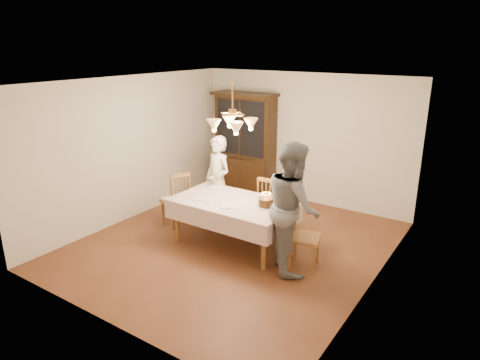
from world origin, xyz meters
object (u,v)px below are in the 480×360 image
Objects in this scene: chair_far_side at (272,207)px; birthday_cake at (266,203)px; elderly_woman at (218,181)px; china_hutch at (245,146)px; dining_table at (233,205)px.

chair_far_side reaches higher than birthday_cake.
china_hutch is at bearing 124.55° from elderly_woman.
birthday_cake is (1.27, -0.48, 0.01)m from elderly_woman.
chair_far_side reaches higher than dining_table.
birthday_cake is at bearing -50.41° from china_hutch.
china_hutch is 1.80m from elderly_woman.
chair_far_side is at bearing 112.43° from birthday_cake.
china_hutch is 2.15m from chair_far_side.
dining_table is 0.90m from chair_far_side.
elderly_woman is at bearing -163.75° from chair_far_side.
birthday_cake is (0.56, 0.07, 0.14)m from dining_table.
chair_far_side is 0.62× the size of elderly_woman.
dining_table is 1.17× the size of elderly_woman.
china_hutch reaches higher than dining_table.
elderly_woman is (0.54, -1.70, -0.23)m from china_hutch.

